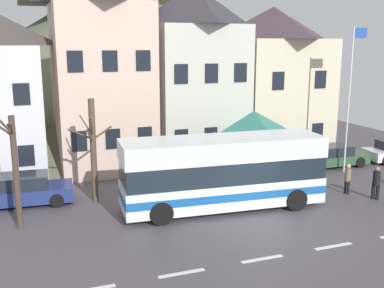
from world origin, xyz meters
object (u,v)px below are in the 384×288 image
bare_tree_01 (93,149)px  bare_tree_00 (15,168)px  hilltop_castle (90,52)px  pedestrian_02 (348,176)px  transit_bus (223,173)px  townhouse_01 (102,75)px  parked_car_00 (331,156)px  townhouse_03 (271,80)px  pedestrian_01 (318,169)px  public_bench (234,161)px  pedestrian_03 (270,171)px  townhouse_02 (195,75)px  pedestrian_00 (376,182)px  bus_shelter (254,123)px  flagpole (351,91)px  parked_car_01 (22,190)px

bare_tree_01 → bare_tree_00: bearing=-145.5°
hilltop_castle → pedestrian_02: hilltop_castle is taller
transit_bus → pedestrian_02: bearing=1.8°
townhouse_01 → parked_car_00: bearing=-19.6°
townhouse_03 → pedestrian_01: size_ratio=6.59×
townhouse_01 → public_bench: (7.18, -3.20, -5.13)m
pedestrian_03 → bare_tree_00: bearing=-174.1°
townhouse_02 → transit_bus: (-2.00, -9.03, -3.77)m
hilltop_castle → bare_tree_01: (-3.32, -23.25, -4.01)m
pedestrian_01 → bare_tree_01: bearing=172.7°
pedestrian_00 → bus_shelter: bearing=123.6°
townhouse_01 → pedestrian_02: townhouse_01 is taller
public_bench → bare_tree_00: 13.39m
pedestrian_03 → flagpole: 7.02m
pedestrian_00 → townhouse_03: bearing=87.7°
townhouse_03 → pedestrian_02: bearing=-96.9°
bare_tree_00 → pedestrian_02: bearing=-3.4°
pedestrian_01 → public_bench: 5.22m
parked_car_00 → bare_tree_01: bearing=-173.4°
hilltop_castle → bare_tree_00: (-6.75, -25.61, -4.01)m
parked_car_00 → pedestrian_02: size_ratio=2.90×
bare_tree_00 → bare_tree_01: 4.17m
bus_shelter → bare_tree_00: (-12.49, -3.57, -0.51)m
transit_bus → hilltop_castle: bearing=98.6°
parked_car_00 → transit_bus: bearing=-153.3°
townhouse_03 → pedestrian_00: size_ratio=6.06×
public_bench → flagpole: bearing=-25.1°
townhouse_03 → pedestrian_03: (-4.38, -7.84, -4.01)m
bus_shelter → pedestrian_00: size_ratio=2.32×
parked_car_00 → pedestrian_02: bearing=-117.1°
transit_bus → parked_car_01: 9.42m
townhouse_03 → flagpole: size_ratio=1.18×
townhouse_03 → pedestrian_00: bearing=-92.3°
townhouse_03 → transit_bus: (-7.93, -9.76, -3.25)m
parked_car_00 → flagpole: flagpole is taller
bus_shelter → flagpole: 5.91m
bare_tree_01 → pedestrian_00: bearing=-19.1°
public_bench → bare_tree_00: (-12.15, -5.24, 2.07)m
bus_shelter → public_bench: bearing=101.6°
townhouse_02 → pedestrian_03: townhouse_02 is taller
pedestrian_00 → townhouse_01: bearing=137.0°
hilltop_castle → pedestrian_02: 28.51m
parked_car_01 → pedestrian_00: 16.88m
bare_tree_00 → public_bench: bearing=23.3°
parked_car_00 → hilltop_castle: bearing=118.2°
bare_tree_00 → parked_car_00: bearing=11.9°
townhouse_01 → public_bench: size_ratio=6.41×
townhouse_02 → transit_bus: townhouse_02 is taller
pedestrian_00 → parked_car_01: bearing=162.3°
bare_tree_01 → townhouse_02: bearing=39.3°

